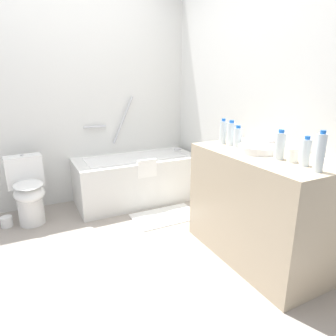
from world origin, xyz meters
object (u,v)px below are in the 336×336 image
Objects in this scene: water_bottle_2 at (320,153)px; water_bottle_4 at (223,132)px; water_bottle_5 at (238,137)px; drinking_glass_0 at (293,155)px; water_bottle_3 at (231,134)px; bathtub at (137,177)px; water_bottle_0 at (280,146)px; bath_mat at (166,216)px; toilet at (28,191)px; sink_faucet at (274,146)px; toilet_paper_roll at (7,222)px; sink_basin at (258,149)px; water_bottle_1 at (306,152)px.

water_bottle_2 reaches higher than water_bottle_4.
water_bottle_5 is 0.54m from drinking_glass_0.
water_bottle_3 is 2.21× the size of drinking_glass_0.
bathtub reaches higher than water_bottle_4.
bath_mat is (-0.33, 1.15, -0.98)m from water_bottle_0.
bathtub is at bearing 103.81° from drinking_glass_0.
bathtub is 1.20m from toilet.
toilet is 3.23× the size of water_bottle_3.
water_bottle_3 is (0.42, -1.20, 0.69)m from bathtub.
toilet is at bearing 134.06° from water_bottle_0.
water_bottle_4 reaches higher than sink_faucet.
water_bottle_4 reaches higher than water_bottle_3.
water_bottle_3 reaches higher than sink_faucet.
sink_faucet is 0.45m from water_bottle_4.
sink_faucet is 1.57× the size of drinking_glass_0.
toilet reaches higher than toilet_paper_roll.
water_bottle_2 reaches higher than sink_basin.
sink_faucet is 0.37m from drinking_glass_0.
toilet_paper_roll reaches higher than bath_mat.
water_bottle_4 is 0.19m from water_bottle_5.
water_bottle_0 is 0.82× the size of water_bottle_2.
water_bottle_3 is 0.97× the size of water_bottle_4.
sink_faucet reaches higher than toilet_paper_roll.
drinking_glass_0 is at bearing -86.02° from water_bottle_5.
water_bottle_2 is 1.40× the size of water_bottle_5.
water_bottle_0 is 2.67m from toilet_paper_roll.
water_bottle_3 is at bearing 92.08° from water_bottle_1.
bathtub is 1.45m from water_bottle_3.
water_bottle_4 is at bearing 119.21° from sink_faucet.
water_bottle_2 is 0.94m from water_bottle_4.
sink_basin is at bearing 44.17° from toilet.
water_bottle_0 is (1.63, -1.68, 0.64)m from toilet.
toilet_paper_roll is (-0.23, -0.01, -0.29)m from toilet.
sink_faucet is 1.38× the size of toilet_paper_roll.
water_bottle_0 reaches higher than toilet.
water_bottle_2 is at bearing -78.12° from bath_mat.
water_bottle_4 is 1.16m from bath_mat.
bathtub is at bearing 104.03° from water_bottle_0.
toilet reaches higher than bath_mat.
water_bottle_0 is at bearing 99.94° from drinking_glass_0.
water_bottle_3 reaches higher than drinking_glass_0.
water_bottle_0 is 0.43m from water_bottle_5.
sink_faucet reaches higher than sink_basin.
water_bottle_5 is at bearing 89.95° from water_bottle_2.
water_bottle_0 is 0.30× the size of bath_mat.
drinking_glass_0 is at bearing -86.16° from water_bottle_4.
toilet is at bearing 128.67° from water_bottle_2.
water_bottle_4 is (-0.22, 0.39, 0.07)m from sink_faucet.
bathtub is 1.91m from water_bottle_0.
sink_faucet is (1.82, -1.46, 0.57)m from toilet.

